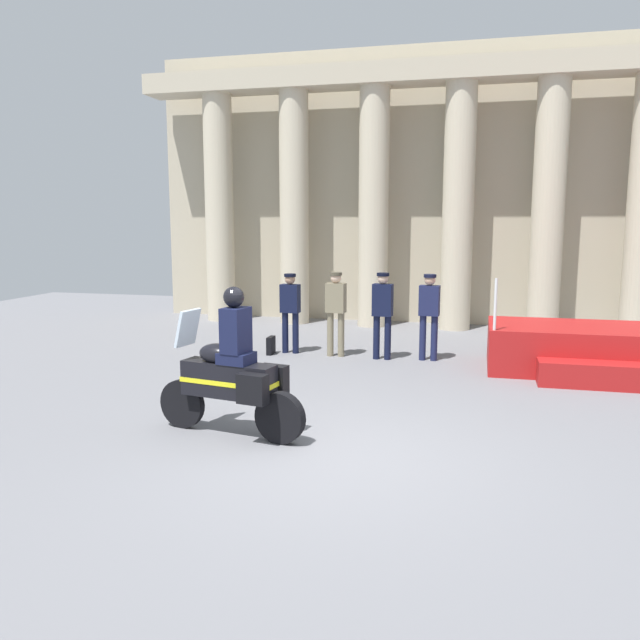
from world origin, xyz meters
name	(u,v)px	position (x,y,z in m)	size (l,w,h in m)	color
ground_plane	(329,456)	(0.00, 0.00, 0.00)	(28.00, 28.00, 0.00)	slate
colonnade_backdrop	(418,182)	(0.00, 9.80, 3.65)	(14.14, 1.60, 7.08)	#B6AB91
reviewing_stand	(590,351)	(3.56, 5.14, 0.40)	(3.51, 2.31, 1.72)	#A51919
officer_in_row_0	(290,307)	(-2.11, 5.49, 0.96)	(0.40, 0.25, 1.63)	black
officer_in_row_1	(336,307)	(-1.14, 5.39, 1.00)	(0.40, 0.25, 1.68)	#7A7056
officer_in_row_2	(383,309)	(-0.20, 5.34, 1.00)	(0.40, 0.25, 1.70)	black
officer_in_row_3	(429,310)	(0.69, 5.46, 0.99)	(0.40, 0.25, 1.68)	#191E42
motorcycle_with_rider	(233,374)	(-1.33, 0.42, 0.79)	(2.08, 0.79, 1.90)	black
briefcase_on_ground	(271,345)	(-2.46, 5.27, 0.18)	(0.10, 0.32, 0.36)	black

